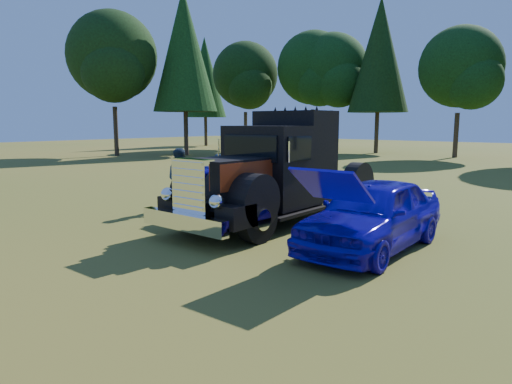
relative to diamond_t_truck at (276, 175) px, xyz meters
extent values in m
plane|color=#425819|center=(0.77, -2.20, -1.28)|extent=(120.00, 120.00, 0.00)
cylinder|color=#2D2116|center=(-31.23, 27.80, 0.88)|extent=(0.36, 0.36, 4.32)
cone|color=black|center=(-31.23, 27.80, 6.52)|extent=(4.80, 4.80, 9.00)
cylinder|color=#2D2116|center=(-24.23, 26.80, 0.61)|extent=(0.36, 0.36, 3.78)
sphere|color=black|center=(-24.23, 26.80, 6.28)|extent=(6.72, 6.72, 6.72)
sphere|color=black|center=(-22.97, 25.96, 5.02)|extent=(4.62, 4.62, 4.62)
cylinder|color=#2D2116|center=(-17.23, 28.80, 0.70)|extent=(0.36, 0.36, 3.96)
sphere|color=black|center=(-17.23, 28.80, 6.64)|extent=(7.04, 7.04, 7.04)
sphere|color=black|center=(-15.91, 27.92, 5.32)|extent=(4.84, 4.84, 4.84)
cylinder|color=#2D2116|center=(-10.23, 28.30, 1.06)|extent=(0.36, 0.36, 4.68)
cone|color=black|center=(-10.23, 28.30, 7.17)|extent=(5.20, 5.20, 9.75)
cylinder|color=#2D2116|center=(-3.23, 27.30, 0.43)|extent=(0.36, 0.36, 3.42)
sphere|color=black|center=(-3.23, 27.30, 5.56)|extent=(6.08, 6.08, 6.08)
sphere|color=black|center=(-2.09, 26.54, 4.42)|extent=(4.18, 4.18, 4.18)
cylinder|color=#2D2116|center=(-21.23, 15.80, 1.06)|extent=(0.36, 0.36, 4.68)
cone|color=black|center=(-21.23, 15.80, 7.17)|extent=(5.20, 5.20, 9.75)
cylinder|color=#2D2116|center=(-25.23, 11.80, 0.70)|extent=(0.36, 0.36, 3.96)
sphere|color=black|center=(-25.23, 11.80, 6.64)|extent=(7.04, 7.04, 7.04)
sphere|color=black|center=(-23.91, 10.92, 5.32)|extent=(4.84, 4.84, 4.84)
cylinder|color=#2D2116|center=(-15.30, 29.04, 0.63)|extent=(0.36, 0.36, 3.83)
sphere|color=black|center=(-15.30, 29.04, 6.38)|extent=(6.81, 6.81, 6.81)
sphere|color=black|center=(-14.02, 28.19, 5.10)|extent=(4.68, 4.68, 4.68)
cylinder|color=black|center=(-1.04, -2.08, -0.73)|extent=(0.32, 1.10, 1.10)
cylinder|color=black|center=(1.06, -2.08, -0.73)|extent=(0.32, 1.10, 1.10)
cylinder|color=black|center=(-1.04, 2.72, -0.73)|extent=(0.32, 1.10, 1.10)
cylinder|color=black|center=(1.06, 2.72, -0.73)|extent=(0.32, 1.10, 1.10)
cylinder|color=black|center=(-0.71, 2.72, -0.73)|extent=(0.32, 1.10, 1.10)
cylinder|color=black|center=(0.73, 2.72, -0.73)|extent=(0.32, 1.10, 1.10)
cube|color=black|center=(0.01, 0.52, -0.66)|extent=(1.60, 6.40, 0.28)
cube|color=white|center=(0.01, -3.33, -0.73)|extent=(2.50, 0.22, 0.36)
cube|color=white|center=(0.01, -3.03, -0.03)|extent=(1.05, 0.30, 1.30)
cube|color=black|center=(0.01, -1.98, 0.02)|extent=(1.35, 1.80, 1.10)
cube|color=maroon|center=(-0.68, -1.98, 0.22)|extent=(0.02, 1.80, 0.60)
cube|color=maroon|center=(0.70, -1.98, 0.22)|extent=(0.02, 1.80, 0.60)
cylinder|color=black|center=(-0.94, -2.08, -0.33)|extent=(0.55, 1.24, 1.24)
cylinder|color=black|center=(0.96, -2.08, -0.33)|extent=(0.55, 1.24, 1.24)
sphere|color=white|center=(-0.77, -3.10, -0.23)|extent=(0.32, 0.32, 0.32)
sphere|color=white|center=(0.79, -3.10, -0.23)|extent=(0.32, 0.32, 0.32)
cube|color=black|center=(0.01, -0.43, 0.27)|extent=(2.05, 1.30, 2.10)
cube|color=black|center=(0.01, -1.10, 0.77)|extent=(1.70, 0.05, 0.65)
cube|color=black|center=(0.01, 0.87, 0.47)|extent=(2.05, 1.30, 2.50)
cube|color=black|center=(0.01, 2.52, -0.33)|extent=(2.00, 2.00, 0.35)
cube|color=black|center=(-1.57, 0.15, 0.17)|extent=(1.10, 0.20, 1.50)
cube|color=maroon|center=(-1.57, 0.20, 0.02)|extent=(0.85, 0.13, 0.75)
imported|color=#0C08B5|center=(3.25, -0.88, -0.52)|extent=(1.86, 4.47, 1.51)
cube|color=#0C08B5|center=(3.22, -2.58, 0.27)|extent=(1.32, 0.95, 0.67)
imported|color=#20334B|center=(-2.32, 0.24, -0.41)|extent=(0.55, 0.71, 1.73)
imported|color=#1B2240|center=(-3.27, -0.50, -0.33)|extent=(1.16, 1.17, 1.90)
imported|color=#082734|center=(-14.20, 22.79, -0.69)|extent=(2.55, 3.79, 1.18)
camera|label=1|loc=(7.38, -9.79, 1.40)|focal=32.00mm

